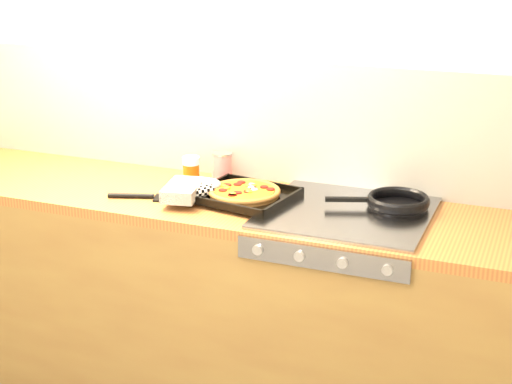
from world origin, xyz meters
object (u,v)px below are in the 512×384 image
at_px(pizza_on_tray, 228,192).
at_px(tomato_can, 222,167).
at_px(frying_pan, 397,202).
at_px(juice_glass, 191,171).

distance_m(pizza_on_tray, tomato_can, 0.26).
bearing_deg(frying_pan, juice_glass, 179.78).
bearing_deg(tomato_can, pizza_on_tray, -60.90).
xyz_separation_m(frying_pan, tomato_can, (-0.75, 0.09, 0.03)).
bearing_deg(juice_glass, tomato_can, 42.86).
bearing_deg(frying_pan, tomato_can, 172.87).
xyz_separation_m(pizza_on_tray, tomato_can, (-0.13, 0.23, 0.02)).
xyz_separation_m(pizza_on_tray, juice_glass, (-0.22, 0.14, 0.02)).
distance_m(pizza_on_tray, juice_glass, 0.26).
relative_size(frying_pan, juice_glass, 3.44).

